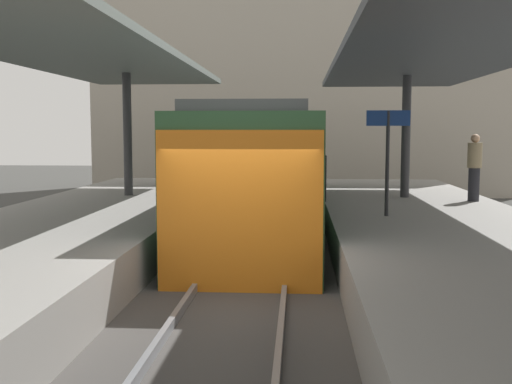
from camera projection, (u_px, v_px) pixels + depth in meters
The scene contains 11 objects.
ground_plane at pixel (237, 313), 9.53m from camera, with size 80.00×80.00×0.00m, color #383835.
platform_right at pixel (491, 285), 9.22m from camera, with size 4.40×28.00×1.00m, color gray.
track_ballast at pixel (237, 307), 9.52m from camera, with size 3.20×28.00×0.20m, color #423F3D.
rail_near_side at pixel (190, 295), 9.55m from camera, with size 0.08×28.00×0.14m, color slate.
rail_far_side at pixel (284, 297), 9.45m from camera, with size 0.08×28.00×0.14m, color slate.
commuter_train at pixel (261, 174), 15.38m from camera, with size 2.78×11.24×3.10m.
canopy_left at pixel (26, 37), 10.75m from camera, with size 4.18×21.00×3.53m.
canopy_right at pixel (474, 39), 10.24m from camera, with size 4.18×21.00×3.42m.
platform_sign at pixel (388, 139), 12.94m from camera, with size 0.90×0.08×2.21m.
passenger_mid_platform at pixel (474, 166), 15.78m from camera, with size 0.36×0.36×1.71m.
station_building_backdrop at pixel (301, 72), 28.78m from camera, with size 18.00×6.00×11.00m, color #A89E8E.
Camera 1 is at (0.93, -9.26, 2.78)m, focal length 43.61 mm.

